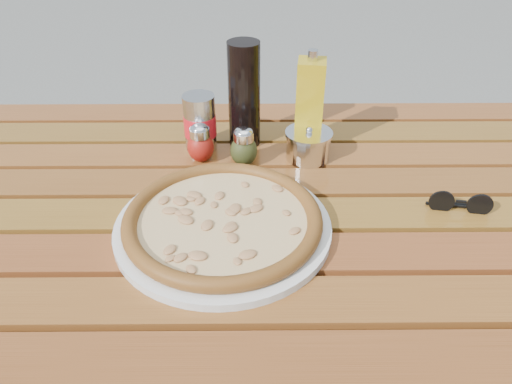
{
  "coord_description": "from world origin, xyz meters",
  "views": [
    {
      "loc": [
        -0.01,
        -0.7,
        1.28
      ],
      "look_at": [
        0.0,
        0.02,
        0.78
      ],
      "focal_mm": 35.0,
      "sensor_mm": 36.0,
      "label": 1
    }
  ],
  "objects_px": {
    "dark_bottle": "(244,95)",
    "sunglasses": "(460,204)",
    "table": "(256,245)",
    "pepper_shaker": "(200,143)",
    "oregano_shaker": "(244,147)",
    "pizza": "(223,219)",
    "olive_oil_cruet": "(309,105)",
    "plate": "(223,227)",
    "parmesan_tin": "(308,145)",
    "soda_can": "(200,123)"
  },
  "relations": [
    {
      "from": "table",
      "to": "pepper_shaker",
      "type": "xyz_separation_m",
      "value": [
        -0.11,
        0.18,
        0.11
      ]
    },
    {
      "from": "soda_can",
      "to": "parmesan_tin",
      "type": "height_order",
      "value": "soda_can"
    },
    {
      "from": "sunglasses",
      "to": "parmesan_tin",
      "type": "bearing_deg",
      "value": 152.86
    },
    {
      "from": "pizza",
      "to": "olive_oil_cruet",
      "type": "bearing_deg",
      "value": 59.51
    },
    {
      "from": "plate",
      "to": "soda_can",
      "type": "relative_size",
      "value": 3.0
    },
    {
      "from": "plate",
      "to": "olive_oil_cruet",
      "type": "distance_m",
      "value": 0.34
    },
    {
      "from": "dark_bottle",
      "to": "olive_oil_cruet",
      "type": "xyz_separation_m",
      "value": [
        0.13,
        -0.02,
        -0.01
      ]
    },
    {
      "from": "dark_bottle",
      "to": "soda_can",
      "type": "bearing_deg",
      "value": -164.87
    },
    {
      "from": "pizza",
      "to": "soda_can",
      "type": "relative_size",
      "value": 3.81
    },
    {
      "from": "oregano_shaker",
      "to": "dark_bottle",
      "type": "distance_m",
      "value": 0.11
    },
    {
      "from": "table",
      "to": "oregano_shaker",
      "type": "height_order",
      "value": "oregano_shaker"
    },
    {
      "from": "dark_bottle",
      "to": "sunglasses",
      "type": "bearing_deg",
      "value": -33.41
    },
    {
      "from": "plate",
      "to": "pepper_shaker",
      "type": "xyz_separation_m",
      "value": [
        -0.06,
        0.23,
        0.03
      ]
    },
    {
      "from": "soda_can",
      "to": "pepper_shaker",
      "type": "bearing_deg",
      "value": -85.89
    },
    {
      "from": "pizza",
      "to": "pepper_shaker",
      "type": "bearing_deg",
      "value": 103.59
    },
    {
      "from": "pepper_shaker",
      "to": "pizza",
      "type": "bearing_deg",
      "value": -76.41
    },
    {
      "from": "parmesan_tin",
      "to": "sunglasses",
      "type": "distance_m",
      "value": 0.31
    },
    {
      "from": "table",
      "to": "olive_oil_cruet",
      "type": "distance_m",
      "value": 0.31
    },
    {
      "from": "table",
      "to": "pizza",
      "type": "distance_m",
      "value": 0.12
    },
    {
      "from": "plate",
      "to": "soda_can",
      "type": "distance_m",
      "value": 0.29
    },
    {
      "from": "pizza",
      "to": "dark_bottle",
      "type": "distance_m",
      "value": 0.31
    },
    {
      "from": "pizza",
      "to": "oregano_shaker",
      "type": "bearing_deg",
      "value": 81.37
    },
    {
      "from": "plate",
      "to": "parmesan_tin",
      "type": "height_order",
      "value": "parmesan_tin"
    },
    {
      "from": "table",
      "to": "pizza",
      "type": "relative_size",
      "value": 3.06
    },
    {
      "from": "plate",
      "to": "oregano_shaker",
      "type": "distance_m",
      "value": 0.22
    },
    {
      "from": "table",
      "to": "pepper_shaker",
      "type": "bearing_deg",
      "value": 121.6
    },
    {
      "from": "pizza",
      "to": "soda_can",
      "type": "distance_m",
      "value": 0.28
    },
    {
      "from": "oregano_shaker",
      "to": "olive_oil_cruet",
      "type": "xyz_separation_m",
      "value": [
        0.13,
        0.07,
        0.06
      ]
    },
    {
      "from": "dark_bottle",
      "to": "sunglasses",
      "type": "distance_m",
      "value": 0.46
    },
    {
      "from": "parmesan_tin",
      "to": "sunglasses",
      "type": "height_order",
      "value": "parmesan_tin"
    },
    {
      "from": "dark_bottle",
      "to": "olive_oil_cruet",
      "type": "distance_m",
      "value": 0.13
    },
    {
      "from": "plate",
      "to": "soda_can",
      "type": "bearing_deg",
      "value": 101.98
    },
    {
      "from": "pepper_shaker",
      "to": "oregano_shaker",
      "type": "relative_size",
      "value": 1.0
    },
    {
      "from": "table",
      "to": "dark_bottle",
      "type": "relative_size",
      "value": 6.36
    },
    {
      "from": "plate",
      "to": "oregano_shaker",
      "type": "height_order",
      "value": "oregano_shaker"
    },
    {
      "from": "pepper_shaker",
      "to": "parmesan_tin",
      "type": "height_order",
      "value": "pepper_shaker"
    },
    {
      "from": "pepper_shaker",
      "to": "olive_oil_cruet",
      "type": "height_order",
      "value": "olive_oil_cruet"
    },
    {
      "from": "pizza",
      "to": "dark_bottle",
      "type": "xyz_separation_m",
      "value": [
        0.03,
        0.3,
        0.09
      ]
    },
    {
      "from": "olive_oil_cruet",
      "to": "soda_can",
      "type": "bearing_deg",
      "value": -178.54
    },
    {
      "from": "dark_bottle",
      "to": "pizza",
      "type": "bearing_deg",
      "value": -96.28
    },
    {
      "from": "parmesan_tin",
      "to": "olive_oil_cruet",
      "type": "bearing_deg",
      "value": 86.33
    },
    {
      "from": "olive_oil_cruet",
      "to": "sunglasses",
      "type": "xyz_separation_m",
      "value": [
        0.25,
        -0.23,
        -0.08
      ]
    },
    {
      "from": "dark_bottle",
      "to": "oregano_shaker",
      "type": "bearing_deg",
      "value": -90.54
    },
    {
      "from": "oregano_shaker",
      "to": "pizza",
      "type": "bearing_deg",
      "value": -98.63
    },
    {
      "from": "table",
      "to": "oregano_shaker",
      "type": "distance_m",
      "value": 0.2
    },
    {
      "from": "plate",
      "to": "parmesan_tin",
      "type": "xyz_separation_m",
      "value": [
        0.16,
        0.24,
        0.02
      ]
    },
    {
      "from": "plate",
      "to": "pepper_shaker",
      "type": "distance_m",
      "value": 0.24
    },
    {
      "from": "pepper_shaker",
      "to": "parmesan_tin",
      "type": "xyz_separation_m",
      "value": [
        0.22,
        0.01,
        -0.01
      ]
    },
    {
      "from": "pizza",
      "to": "olive_oil_cruet",
      "type": "relative_size",
      "value": 2.18
    },
    {
      "from": "table",
      "to": "pepper_shaker",
      "type": "distance_m",
      "value": 0.24
    }
  ]
}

